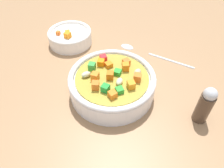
% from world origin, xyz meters
% --- Properties ---
extents(ground_plane, '(1.40, 1.40, 0.02)m').
position_xyz_m(ground_plane, '(0.00, 0.00, -0.01)').
color(ground_plane, '#9E754F').
extents(soup_bowl_main, '(0.19, 0.19, 0.06)m').
position_xyz_m(soup_bowl_main, '(-0.00, -0.00, 0.03)').
color(soup_bowl_main, white).
rests_on(soup_bowl_main, ground_plane).
extents(spoon, '(0.20, 0.09, 0.01)m').
position_xyz_m(spoon, '(0.06, -0.16, 0.00)').
color(spoon, silver).
rests_on(spoon, ground_plane).
extents(side_bowl_small, '(0.12, 0.12, 0.05)m').
position_xyz_m(side_bowl_small, '(0.23, -0.03, 0.02)').
color(side_bowl_small, white).
rests_on(side_bowl_small, ground_plane).
extents(pepper_shaker, '(0.03, 0.03, 0.09)m').
position_xyz_m(pepper_shaker, '(-0.17, -0.09, 0.04)').
color(pepper_shaker, '#4C3828').
rests_on(pepper_shaker, ground_plane).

